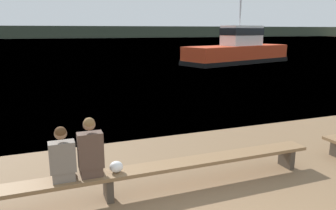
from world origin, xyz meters
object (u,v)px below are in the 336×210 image
Objects in this scene: bench_main at (108,178)px; shopping_bag at (116,167)px; person_left at (62,158)px; tugboat_red at (238,51)px; person_right at (90,151)px.

bench_main is 35.41× the size of shopping_bag.
person_left is at bearing 179.20° from bench_main.
shopping_bag is 24.68m from tugboat_red.
shopping_bag is at bearing -1.17° from person_left.
shopping_bag is at bearing 126.33° from tugboat_red.
tugboat_red is at bearing 50.90° from person_left.
bench_main is 8.97× the size of person_left.
person_right is at bearing 178.02° from shopping_bag.
person_right is 0.53m from shopping_bag.
shopping_bag is at bearing -2.91° from bench_main.
person_left is 0.44m from person_right.
tugboat_red is (15.04, 19.56, 0.44)m from shopping_bag.
tugboat_red reaches higher than bench_main.
bench_main is 24.77m from tugboat_red.
person_right is 24.92m from tugboat_red.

